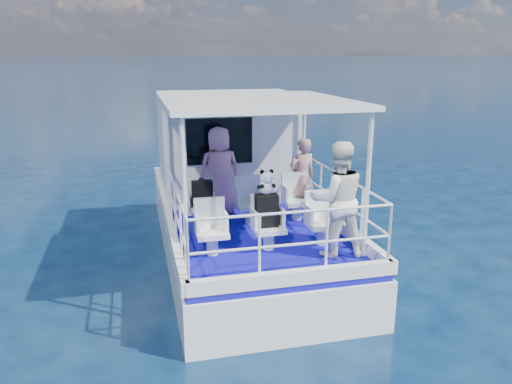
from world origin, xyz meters
TOP-DOWN VIEW (x-y plane):
  - ground at (0.00, 0.00)m, footprint 2000.00×2000.00m
  - hull at (0.00, 1.00)m, footprint 3.00×7.00m
  - deck at (0.00, 1.00)m, footprint 2.90×6.90m
  - cabin at (0.00, 2.30)m, footprint 2.85×2.00m
  - canopy at (0.00, -0.20)m, footprint 3.00×3.20m
  - canopy_posts at (0.00, -0.25)m, footprint 2.77×2.97m
  - railings at (0.00, -0.58)m, footprint 2.84×3.59m
  - seat_port_fwd at (-0.90, 0.20)m, footprint 0.48×0.46m
  - seat_center_fwd at (0.00, 0.20)m, footprint 0.48×0.46m
  - seat_stbd_fwd at (0.90, 0.20)m, footprint 0.48×0.46m
  - seat_port_aft at (-0.90, -1.10)m, footprint 0.48×0.46m
  - seat_center_aft at (0.00, -1.10)m, footprint 0.48×0.46m
  - seat_stbd_aft at (0.90, -1.10)m, footprint 0.48×0.46m
  - passenger_port_fwd at (-0.42, 0.94)m, footprint 0.68×0.52m
  - passenger_stbd_fwd at (1.08, 0.47)m, footprint 0.60×0.46m
  - passenger_stbd_aft at (0.94, -1.56)m, footprint 0.93×0.76m
  - backpack_port at (-0.86, 0.19)m, footprint 0.36×0.20m
  - backpack_center at (-0.04, -1.09)m, footprint 0.34×0.19m
  - compact_camera at (-0.87, 0.19)m, footprint 0.09×0.06m
  - panda at (-0.03, -1.06)m, footprint 0.25×0.21m

SIDE VIEW (x-z plane):
  - ground at x=0.00m, z-range 0.00..0.00m
  - hull at x=0.00m, z-range -0.80..0.80m
  - deck at x=0.00m, z-range 0.80..0.90m
  - seat_port_fwd at x=-0.90m, z-range 0.90..1.28m
  - seat_center_fwd at x=0.00m, z-range 0.90..1.28m
  - seat_stbd_fwd at x=0.90m, z-range 0.90..1.28m
  - seat_port_aft at x=-0.90m, z-range 0.90..1.28m
  - seat_center_aft at x=0.00m, z-range 0.90..1.28m
  - seat_stbd_aft at x=0.90m, z-range 0.90..1.28m
  - railings at x=0.00m, z-range 0.90..1.90m
  - backpack_port at x=-0.86m, z-range 1.28..1.75m
  - backpack_center at x=-0.04m, z-range 1.28..1.80m
  - passenger_stbd_fwd at x=1.08m, z-range 0.90..2.39m
  - passenger_port_fwd at x=-0.42m, z-range 0.90..2.58m
  - compact_camera at x=-0.87m, z-range 1.75..1.80m
  - passenger_stbd_aft at x=0.94m, z-range 0.90..2.67m
  - panda at x=-0.03m, z-range 1.80..2.18m
  - cabin at x=0.00m, z-range 0.90..3.10m
  - canopy_posts at x=0.00m, z-range 0.90..3.10m
  - canopy at x=0.00m, z-range 3.10..3.18m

